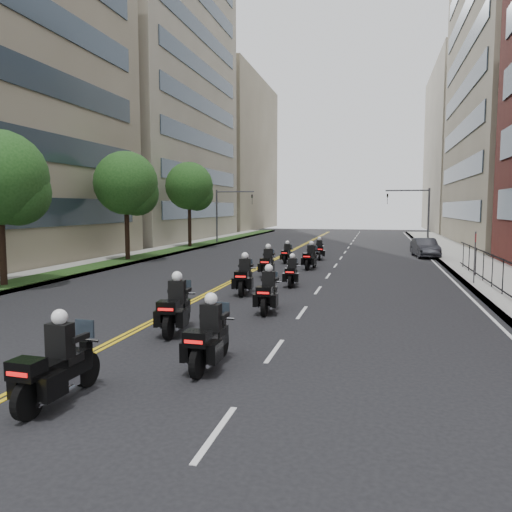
{
  "coord_description": "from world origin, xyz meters",
  "views": [
    {
      "loc": [
        5.77,
        -7.73,
        3.82
      ],
      "look_at": [
        0.7,
        13.19,
        1.7
      ],
      "focal_mm": 35.0,
      "sensor_mm": 36.0,
      "label": 1
    }
  ],
  "objects_px": {
    "motorcycle_3": "(268,293)",
    "motorcycle_4": "(244,278)",
    "motorcycle_0": "(56,367)",
    "motorcycle_8": "(287,254)",
    "motorcycle_9": "(319,251)",
    "motorcycle_1": "(209,339)",
    "motorcycle_7": "(311,258)",
    "motorcycle_2": "(176,309)",
    "parked_sedan": "(425,248)",
    "motorcycle_6": "(268,264)",
    "motorcycle_5": "(292,273)"
  },
  "relations": [
    {
      "from": "motorcycle_0",
      "to": "motorcycle_7",
      "type": "xyz_separation_m",
      "value": [
        2.06,
        22.3,
        -0.04
      ]
    },
    {
      "from": "motorcycle_2",
      "to": "motorcycle_9",
      "type": "height_order",
      "value": "motorcycle_2"
    },
    {
      "from": "motorcycle_1",
      "to": "motorcycle_2",
      "type": "relative_size",
      "value": 0.96
    },
    {
      "from": "motorcycle_8",
      "to": "motorcycle_3",
      "type": "bearing_deg",
      "value": -80.59
    },
    {
      "from": "motorcycle_4",
      "to": "motorcycle_6",
      "type": "xyz_separation_m",
      "value": [
        -0.21,
        5.77,
        -0.02
      ]
    },
    {
      "from": "motorcycle_4",
      "to": "motorcycle_6",
      "type": "distance_m",
      "value": 5.78
    },
    {
      "from": "motorcycle_5",
      "to": "motorcycle_7",
      "type": "bearing_deg",
      "value": 86.85
    },
    {
      "from": "motorcycle_3",
      "to": "motorcycle_4",
      "type": "relative_size",
      "value": 0.95
    },
    {
      "from": "motorcycle_3",
      "to": "motorcycle_8",
      "type": "bearing_deg",
      "value": 95.59
    },
    {
      "from": "motorcycle_2",
      "to": "parked_sedan",
      "type": "relative_size",
      "value": 0.58
    },
    {
      "from": "motorcycle_9",
      "to": "parked_sedan",
      "type": "distance_m",
      "value": 8.51
    },
    {
      "from": "motorcycle_1",
      "to": "motorcycle_2",
      "type": "height_order",
      "value": "motorcycle_2"
    },
    {
      "from": "motorcycle_4",
      "to": "parked_sedan",
      "type": "height_order",
      "value": "motorcycle_4"
    },
    {
      "from": "motorcycle_1",
      "to": "motorcycle_6",
      "type": "height_order",
      "value": "motorcycle_1"
    },
    {
      "from": "motorcycle_2",
      "to": "motorcycle_3",
      "type": "relative_size",
      "value": 1.07
    },
    {
      "from": "motorcycle_5",
      "to": "motorcycle_9",
      "type": "relative_size",
      "value": 0.96
    },
    {
      "from": "motorcycle_1",
      "to": "motorcycle_7",
      "type": "height_order",
      "value": "motorcycle_1"
    },
    {
      "from": "motorcycle_3",
      "to": "motorcycle_8",
      "type": "height_order",
      "value": "motorcycle_3"
    },
    {
      "from": "motorcycle_3",
      "to": "motorcycle_7",
      "type": "distance_m",
      "value": 13.02
    },
    {
      "from": "motorcycle_1",
      "to": "motorcycle_5",
      "type": "bearing_deg",
      "value": 91.67
    },
    {
      "from": "motorcycle_0",
      "to": "motorcycle_1",
      "type": "relative_size",
      "value": 1.03
    },
    {
      "from": "motorcycle_5",
      "to": "motorcycle_8",
      "type": "bearing_deg",
      "value": 98.51
    },
    {
      "from": "motorcycle_1",
      "to": "motorcycle_5",
      "type": "xyz_separation_m",
      "value": [
        -0.15,
        12.7,
        -0.08
      ]
    },
    {
      "from": "motorcycle_0",
      "to": "motorcycle_4",
      "type": "distance_m",
      "value": 12.76
    },
    {
      "from": "motorcycle_4",
      "to": "motorcycle_3",
      "type": "bearing_deg",
      "value": -68.07
    },
    {
      "from": "motorcycle_4",
      "to": "motorcycle_7",
      "type": "bearing_deg",
      "value": 74.34
    },
    {
      "from": "motorcycle_6",
      "to": "motorcycle_9",
      "type": "height_order",
      "value": "motorcycle_6"
    },
    {
      "from": "motorcycle_6",
      "to": "motorcycle_8",
      "type": "relative_size",
      "value": 1.18
    },
    {
      "from": "motorcycle_0",
      "to": "motorcycle_4",
      "type": "bearing_deg",
      "value": 91.01
    },
    {
      "from": "motorcycle_6",
      "to": "motorcycle_9",
      "type": "distance_m",
      "value": 9.73
    },
    {
      "from": "motorcycle_4",
      "to": "motorcycle_6",
      "type": "relative_size",
      "value": 1.02
    },
    {
      "from": "motorcycle_5",
      "to": "motorcycle_7",
      "type": "relative_size",
      "value": 0.91
    },
    {
      "from": "motorcycle_1",
      "to": "motorcycle_6",
      "type": "bearing_deg",
      "value": 98.27
    },
    {
      "from": "motorcycle_4",
      "to": "motorcycle_9",
      "type": "xyz_separation_m",
      "value": [
        1.57,
        15.34,
        -0.07
      ]
    },
    {
      "from": "motorcycle_4",
      "to": "motorcycle_7",
      "type": "distance_m",
      "value": 9.7
    },
    {
      "from": "motorcycle_1",
      "to": "motorcycle_2",
      "type": "xyz_separation_m",
      "value": [
        -2.07,
        2.93,
        0.03
      ]
    },
    {
      "from": "motorcycle_4",
      "to": "parked_sedan",
      "type": "distance_m",
      "value": 21.15
    },
    {
      "from": "motorcycle_6",
      "to": "motorcycle_7",
      "type": "bearing_deg",
      "value": 60.73
    },
    {
      "from": "motorcycle_3",
      "to": "motorcycle_4",
      "type": "bearing_deg",
      "value": 115.52
    },
    {
      "from": "motorcycle_4",
      "to": "motorcycle_7",
      "type": "height_order",
      "value": "motorcycle_4"
    },
    {
      "from": "motorcycle_2",
      "to": "motorcycle_6",
      "type": "distance_m",
      "value": 12.84
    },
    {
      "from": "motorcycle_0",
      "to": "motorcycle_8",
      "type": "height_order",
      "value": "motorcycle_0"
    },
    {
      "from": "motorcycle_0",
      "to": "motorcycle_3",
      "type": "distance_m",
      "value": 9.54
    },
    {
      "from": "motorcycle_1",
      "to": "motorcycle_4",
      "type": "height_order",
      "value": "motorcycle_4"
    },
    {
      "from": "motorcycle_4",
      "to": "motorcycle_5",
      "type": "bearing_deg",
      "value": 52.81
    },
    {
      "from": "motorcycle_8",
      "to": "motorcycle_7",
      "type": "bearing_deg",
      "value": -54.61
    },
    {
      "from": "motorcycle_1",
      "to": "motorcycle_5",
      "type": "distance_m",
      "value": 12.7
    },
    {
      "from": "motorcycle_0",
      "to": "motorcycle_8",
      "type": "xyz_separation_m",
      "value": [
        0.03,
        25.35,
        -0.13
      ]
    },
    {
      "from": "motorcycle_1",
      "to": "motorcycle_7",
      "type": "distance_m",
      "value": 19.55
    },
    {
      "from": "motorcycle_1",
      "to": "motorcycle_2",
      "type": "bearing_deg",
      "value": 126.17
    }
  ]
}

